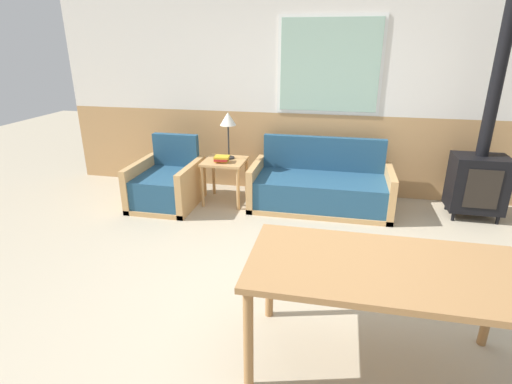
% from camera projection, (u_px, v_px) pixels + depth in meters
% --- Properties ---
extents(ground_plane, '(16.00, 16.00, 0.00)m').
position_uv_depth(ground_plane, '(296.00, 304.00, 3.21)').
color(ground_plane, '#B2A58C').
extents(wall_back, '(7.20, 0.09, 2.70)m').
position_uv_depth(wall_back, '(324.00, 92.00, 5.12)').
color(wall_back, tan).
rests_on(wall_back, ground_plane).
extents(couch, '(1.71, 0.81, 0.83)m').
position_uv_depth(couch, '(320.00, 188.00, 4.99)').
color(couch, tan).
rests_on(couch, ground_plane).
extents(armchair, '(0.77, 0.88, 0.84)m').
position_uv_depth(armchair, '(167.00, 186.00, 5.08)').
color(armchair, tan).
rests_on(armchair, ground_plane).
extents(side_table, '(0.52, 0.52, 0.56)m').
position_uv_depth(side_table, '(225.00, 168.00, 5.09)').
color(side_table, tan).
rests_on(side_table, ground_plane).
extents(table_lamp, '(0.20, 0.20, 0.59)m').
position_uv_depth(table_lamp, '(228.00, 122.00, 4.96)').
color(table_lamp, '#262628').
rests_on(table_lamp, side_table).
extents(book_stack, '(0.20, 0.17, 0.08)m').
position_uv_depth(book_stack, '(222.00, 159.00, 4.96)').
color(book_stack, gold).
rests_on(book_stack, side_table).
extents(dining_table, '(1.62, 0.82, 0.74)m').
position_uv_depth(dining_table, '(384.00, 277.00, 2.38)').
color(dining_table, '#9E7042').
rests_on(dining_table, ground_plane).
extents(wood_stove, '(0.60, 0.43, 2.39)m').
position_uv_depth(wood_stove, '(480.00, 168.00, 4.59)').
color(wood_stove, black).
rests_on(wood_stove, ground_plane).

